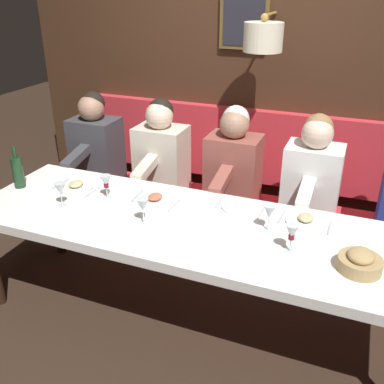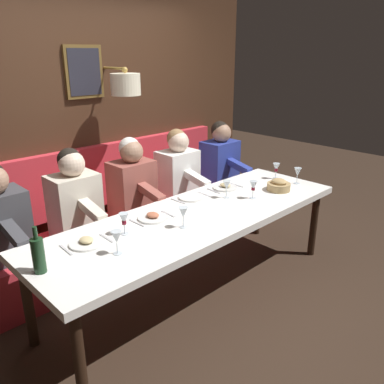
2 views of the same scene
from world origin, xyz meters
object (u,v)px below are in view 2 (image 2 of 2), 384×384
object	(u,v)px
diner_middle	(132,181)
wine_glass_3	(227,186)
diner_near	(178,169)
dining_table	(198,220)
diner_far	(74,197)
wine_glass_5	(276,168)
wine_glass_0	(298,172)
wine_glass_4	(253,186)
wine_glass_6	(117,238)
wine_glass_2	(183,213)
wine_glass_1	(124,220)
bread_bowl	(279,185)
diner_nearest	(220,158)
wine_bottle	(38,255)

from	to	relation	value
diner_middle	wine_glass_3	size ratio (longest dim) A/B	4.82
diner_near	diner_middle	xyz separation A→B (m)	(0.00, 0.59, 0.00)
dining_table	diner_far	bearing A→B (deg)	35.27
wine_glass_5	wine_glass_0	bearing A→B (deg)	-177.63
wine_glass_4	wine_glass_6	xyz separation A→B (m)	(-0.01, 1.47, 0.00)
wine_glass_2	wine_glass_5	xyz separation A→B (m)	(0.21, -1.52, -0.00)
dining_table	wine_glass_0	bearing A→B (deg)	-96.71
diner_middle	wine_glass_3	distance (m)	0.92
diner_far	wine_glass_3	distance (m)	1.34
wine_glass_1	bread_bowl	distance (m)	1.63
wine_glass_5	diner_middle	bearing A→B (deg)	58.09
diner_nearest	wine_bottle	bearing A→B (deg)	108.39
wine_glass_6	bread_bowl	size ratio (longest dim) A/B	0.75
diner_near	diner_middle	size ratio (longest dim) A/B	1.00
wine_glass_2	wine_glass_4	world-z (taller)	same
diner_far	wine_glass_0	xyz separation A→B (m)	(-1.03, -1.88, 0.04)
bread_bowl	diner_nearest	bearing A→B (deg)	-16.33
wine_glass_4	wine_bottle	xyz separation A→B (m)	(0.12, 1.93, 0.00)
diner_middle	wine_glass_0	bearing A→B (deg)	-129.07
diner_near	wine_glass_0	xyz separation A→B (m)	(-1.03, -0.67, 0.04)
wine_glass_0	wine_glass_6	distance (m)	2.12
dining_table	diner_nearest	bearing A→B (deg)	-54.92
wine_glass_2	wine_glass_4	xyz separation A→B (m)	(0.02, -0.87, -0.00)
diner_middle	diner_far	size ratio (longest dim) A/B	1.00
wine_glass_1	dining_table	bearing A→B (deg)	-98.82
diner_nearest	wine_glass_0	world-z (taller)	diner_nearest
dining_table	wine_glass_2	size ratio (longest dim) A/B	17.29
diner_far	bread_bowl	distance (m)	1.88
diner_far	wine_glass_5	distance (m)	2.03
wine_glass_0	diner_nearest	bearing A→B (deg)	0.08
diner_nearest	diner_near	bearing A→B (deg)	90.00
wine_glass_3	diner_near	bearing A→B (deg)	-9.80
diner_near	wine_glass_0	world-z (taller)	diner_near
wine_glass_0	wine_glass_4	size ratio (longest dim) A/B	1.00
wine_glass_1	wine_glass_5	xyz separation A→B (m)	(-0.00, -1.90, -0.00)
wine_glass_3	wine_glass_6	distance (m)	1.32
wine_glass_2	wine_glass_5	bearing A→B (deg)	-82.12
wine_glass_2	wine_bottle	bearing A→B (deg)	82.60
wine_glass_1	wine_glass_5	world-z (taller)	same
wine_glass_3	bread_bowl	bearing A→B (deg)	-112.67
diner_near	wine_glass_5	size ratio (longest dim) A/B	4.82
diner_near	wine_glass_3	world-z (taller)	diner_near
diner_nearest	diner_far	distance (m)	1.88
wine_glass_3	wine_glass_4	bearing A→B (deg)	-137.76
wine_glass_4	bread_bowl	size ratio (longest dim) A/B	0.75
diner_far	wine_glass_0	world-z (taller)	diner_far
wine_glass_1	diner_middle	bearing A→B (deg)	-39.46
diner_nearest	wine_glass_3	bearing A→B (deg)	134.66
diner_nearest	wine_glass_1	distance (m)	2.06
diner_nearest	wine_bottle	size ratio (longest dim) A/B	2.64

